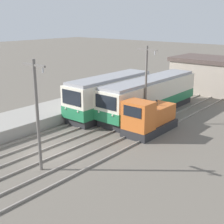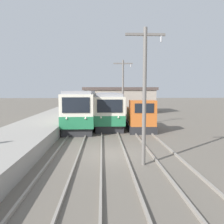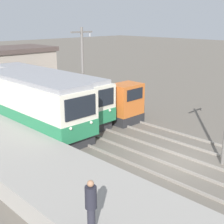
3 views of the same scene
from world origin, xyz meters
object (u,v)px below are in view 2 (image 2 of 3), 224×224
(commuter_train_center, at_px, (108,109))
(catenary_mast_near, at_px, (145,92))
(shunting_locomotive, at_px, (140,118))
(catenary_mast_mid, at_px, (123,91))
(commuter_train_left, at_px, (82,111))

(commuter_train_center, distance_m, catenary_mast_near, 15.03)
(commuter_train_center, bearing_deg, shunting_locomotive, -57.94)
(catenary_mast_near, distance_m, catenary_mast_mid, 11.70)
(commuter_train_left, height_order, catenary_mast_mid, catenary_mast_mid)
(commuter_train_center, relative_size, shunting_locomotive, 2.59)
(shunting_locomotive, relative_size, catenary_mast_near, 0.75)
(commuter_train_left, bearing_deg, catenary_mast_near, -70.15)
(catenary_mast_near, bearing_deg, shunting_locomotive, 81.52)
(commuter_train_left, distance_m, catenary_mast_mid, 4.77)
(commuter_train_left, relative_size, shunting_locomotive, 1.98)
(commuter_train_center, distance_m, shunting_locomotive, 5.67)
(commuter_train_center, bearing_deg, commuter_train_left, -134.27)
(commuter_train_left, bearing_deg, catenary_mast_mid, -3.01)
(catenary_mast_near, bearing_deg, commuter_train_left, 109.85)
(shunting_locomotive, xyz_separation_m, catenary_mast_near, (-1.49, -10.01, 2.62))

